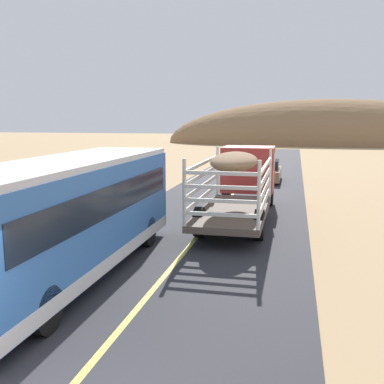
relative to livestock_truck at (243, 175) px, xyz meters
name	(u,v)px	position (x,y,z in m)	size (l,w,h in m)	color
livestock_truck	(243,175)	(0.00, 0.00, 0.00)	(2.53, 9.70, 3.02)	#B2332D
bus	(70,214)	(-3.64, -9.39, -0.04)	(2.54, 10.00, 3.21)	#3872C6
car_far	(267,172)	(0.42, 10.96, -1.10)	(1.80, 4.40, 1.46)	#8C7259
distant_hill	(329,144)	(7.85, 60.18, -1.79)	(56.02, 20.69, 15.11)	olive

